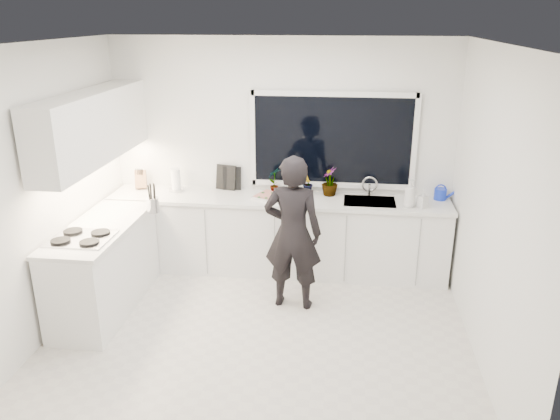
# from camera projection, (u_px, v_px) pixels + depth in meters

# --- Properties ---
(floor) EXTENTS (4.00, 3.50, 0.02)m
(floor) POSITION_uv_depth(u_px,v_px,m) (259.00, 336.00, 5.27)
(floor) COLOR beige
(floor) RESTS_ON ground
(wall_back) EXTENTS (4.00, 0.02, 2.70)m
(wall_back) POSITION_uv_depth(u_px,v_px,m) (281.00, 155.00, 6.45)
(wall_back) COLOR white
(wall_back) RESTS_ON ground
(wall_left) EXTENTS (0.02, 3.50, 2.70)m
(wall_left) POSITION_uv_depth(u_px,v_px,m) (43.00, 194.00, 5.04)
(wall_left) COLOR white
(wall_left) RESTS_ON ground
(wall_right) EXTENTS (0.02, 3.50, 2.70)m
(wall_right) POSITION_uv_depth(u_px,v_px,m) (493.00, 213.00, 4.58)
(wall_right) COLOR white
(wall_right) RESTS_ON ground
(ceiling) EXTENTS (4.00, 3.50, 0.02)m
(ceiling) POSITION_uv_depth(u_px,v_px,m) (255.00, 42.00, 4.35)
(ceiling) COLOR white
(ceiling) RESTS_ON wall_back
(window) EXTENTS (1.80, 0.02, 1.00)m
(window) POSITION_uv_depth(u_px,v_px,m) (332.00, 140.00, 6.28)
(window) COLOR black
(window) RESTS_ON wall_back
(base_cabinets_back) EXTENTS (3.92, 0.58, 0.88)m
(base_cabinets_back) POSITION_uv_depth(u_px,v_px,m) (278.00, 236.00, 6.47)
(base_cabinets_back) COLOR white
(base_cabinets_back) RESTS_ON floor
(base_cabinets_left) EXTENTS (0.58, 1.60, 0.88)m
(base_cabinets_left) POSITION_uv_depth(u_px,v_px,m) (104.00, 269.00, 5.64)
(base_cabinets_left) COLOR white
(base_cabinets_left) RESTS_ON floor
(countertop_back) EXTENTS (3.94, 0.62, 0.04)m
(countertop_back) POSITION_uv_depth(u_px,v_px,m) (278.00, 199.00, 6.31)
(countertop_back) COLOR silver
(countertop_back) RESTS_ON base_cabinets_back
(countertop_left) EXTENTS (0.62, 1.60, 0.04)m
(countertop_left) POSITION_uv_depth(u_px,v_px,m) (99.00, 227.00, 5.48)
(countertop_left) COLOR silver
(countertop_left) RESTS_ON base_cabinets_left
(upper_cabinets) EXTENTS (0.34, 2.10, 0.70)m
(upper_cabinets) POSITION_uv_depth(u_px,v_px,m) (93.00, 127.00, 5.50)
(upper_cabinets) COLOR white
(upper_cabinets) RESTS_ON wall_left
(sink) EXTENTS (0.58, 0.42, 0.14)m
(sink) POSITION_uv_depth(u_px,v_px,m) (369.00, 205.00, 6.20)
(sink) COLOR silver
(sink) RESTS_ON countertop_back
(faucet) EXTENTS (0.03, 0.03, 0.22)m
(faucet) POSITION_uv_depth(u_px,v_px,m) (370.00, 187.00, 6.34)
(faucet) COLOR silver
(faucet) RESTS_ON countertop_back
(stovetop) EXTENTS (0.56, 0.48, 0.03)m
(stovetop) POSITION_uv_depth(u_px,v_px,m) (81.00, 237.00, 5.15)
(stovetop) COLOR black
(stovetop) RESTS_ON countertop_left
(person) EXTENTS (0.62, 0.43, 1.63)m
(person) POSITION_uv_depth(u_px,v_px,m) (293.00, 233.00, 5.55)
(person) COLOR black
(person) RESTS_ON floor
(pizza_tray) EXTENTS (0.53, 0.47, 0.03)m
(pizza_tray) POSITION_uv_depth(u_px,v_px,m) (275.00, 197.00, 6.28)
(pizza_tray) COLOR silver
(pizza_tray) RESTS_ON countertop_back
(pizza) EXTENTS (0.48, 0.42, 0.01)m
(pizza) POSITION_uv_depth(u_px,v_px,m) (275.00, 196.00, 6.27)
(pizza) COLOR red
(pizza) RESTS_ON pizza_tray
(watering_can) EXTENTS (0.14, 0.14, 0.13)m
(watering_can) POSITION_uv_depth(u_px,v_px,m) (440.00, 194.00, 6.22)
(watering_can) COLOR #152FC6
(watering_can) RESTS_ON countertop_back
(paper_towel_roll) EXTENTS (0.12, 0.12, 0.26)m
(paper_towel_roll) POSITION_uv_depth(u_px,v_px,m) (176.00, 181.00, 6.50)
(paper_towel_roll) COLOR white
(paper_towel_roll) RESTS_ON countertop_back
(knife_block) EXTENTS (0.15, 0.13, 0.22)m
(knife_block) POSITION_uv_depth(u_px,v_px,m) (141.00, 180.00, 6.60)
(knife_block) COLOR brown
(knife_block) RESTS_ON countertop_back
(utensil_crock) EXTENTS (0.17, 0.17, 0.16)m
(utensil_crock) POSITION_uv_depth(u_px,v_px,m) (153.00, 205.00, 5.82)
(utensil_crock) COLOR #B5B5B9
(utensil_crock) RESTS_ON countertop_left
(picture_frame_large) EXTENTS (0.22, 0.04, 0.28)m
(picture_frame_large) POSITION_uv_depth(u_px,v_px,m) (232.00, 178.00, 6.55)
(picture_frame_large) COLOR black
(picture_frame_large) RESTS_ON countertop_back
(picture_frame_small) EXTENTS (0.25, 0.08, 0.30)m
(picture_frame_small) POSITION_uv_depth(u_px,v_px,m) (226.00, 177.00, 6.56)
(picture_frame_small) COLOR black
(picture_frame_small) RESTS_ON countertop_back
(herb_plants) EXTENTS (0.85, 0.21, 0.33)m
(herb_plants) POSITION_uv_depth(u_px,v_px,m) (310.00, 182.00, 6.36)
(herb_plants) COLOR #26662D
(herb_plants) RESTS_ON countertop_back
(soap_bottles) EXTENTS (0.28, 0.14, 0.32)m
(soap_bottles) POSITION_uv_depth(u_px,v_px,m) (413.00, 195.00, 5.94)
(soap_bottles) COLOR #D8BF66
(soap_bottles) RESTS_ON countertop_back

